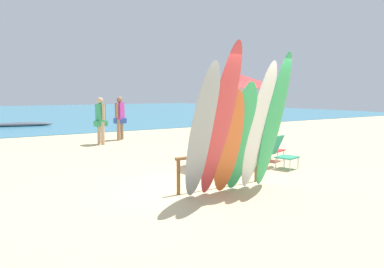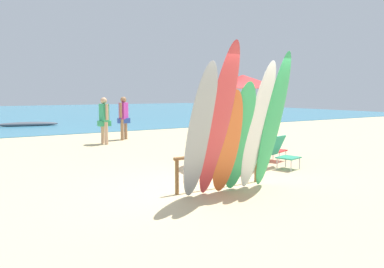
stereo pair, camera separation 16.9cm
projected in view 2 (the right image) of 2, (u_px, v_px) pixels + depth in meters
ground at (58, 129)px, 19.33m from camera, size 60.00×60.00×0.00m
ocean_water at (14, 113)px, 33.89m from camera, size 60.00×40.00×0.02m
surfboard_rack at (219, 162)px, 7.45m from camera, size 2.04×0.07×0.70m
surfboard_grey_0 at (200, 133)px, 6.42m from camera, size 0.51×0.87×2.39m
surfboard_red_1 at (219, 122)px, 6.55m from camera, size 0.54×1.00×2.74m
surfboard_orange_2 at (227, 143)px, 6.88m from camera, size 0.58×0.65×1.94m
surfboard_green_3 at (240, 138)px, 7.03m from camera, size 0.62×0.74×2.08m
surfboard_white_4 at (258, 127)px, 7.16m from camera, size 0.57×0.79×2.46m
surfboard_green_5 at (273, 121)px, 7.31m from camera, size 0.54×0.82×2.64m
beachgoer_photographing at (124, 115)px, 14.99m from camera, size 0.49×0.49×1.71m
beachgoer_strolling at (104, 117)px, 13.72m from camera, size 0.44×0.64×1.70m
beach_chair_red at (282, 151)px, 9.36m from camera, size 0.66×0.80×0.81m
beach_chair_blue at (270, 145)px, 10.47m from camera, size 0.72×0.84×0.81m
beach_chair_striped at (229, 141)px, 11.44m from camera, size 0.70×0.84×0.81m
beach_umbrella at (243, 82)px, 9.53m from camera, size 1.92×1.92×2.32m
distant_boat at (28, 124)px, 21.05m from camera, size 3.22×1.09×0.25m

